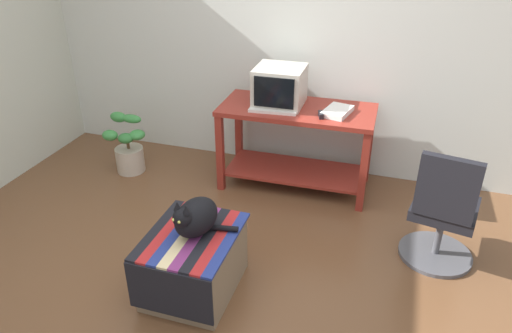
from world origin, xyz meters
The scene contains 12 objects.
ground_plane centered at (0.00, 0.00, 0.00)m, with size 14.00×14.00×0.00m, color brown.
back_wall centered at (0.00, 2.05, 1.30)m, with size 8.00×0.10×2.60m, color silver.
desk centered at (0.18, 1.60, 0.51)m, with size 1.33×0.63×0.75m.
tv_monitor centered at (0.01, 1.63, 0.91)m, with size 0.42×0.41×0.33m.
keyboard centered at (0.01, 1.46, 0.77)m, with size 0.40×0.15×0.02m, color beige.
book centered at (0.52, 1.56, 0.77)m, with size 0.19×0.29×0.04m, color white.
ottoman_with_blanket centered at (-0.13, 0.06, 0.22)m, with size 0.55×0.69×0.44m.
cat centered at (-0.10, 0.09, 0.56)m, with size 0.40×0.37×0.28m.
potted_plant centered at (-1.39, 1.37, 0.23)m, with size 0.40×0.29×0.56m.
office_chair centered at (1.39, 0.85, 0.39)m, with size 0.52×0.52×0.89m.
stapler centered at (0.41, 1.45, 0.77)m, with size 0.04×0.11×0.04m, color black.
pen centered at (0.52, 1.61, 0.76)m, with size 0.01×0.01×0.14m, color #B7B7BC.
Camera 1 is at (1.00, -2.14, 2.25)m, focal length 33.66 mm.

